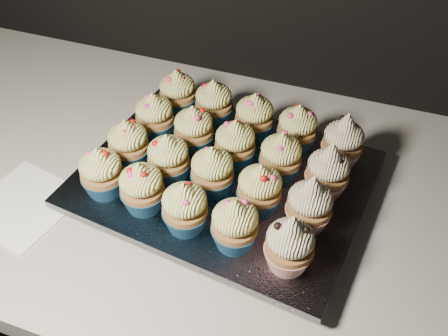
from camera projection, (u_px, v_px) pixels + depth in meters
name	position (u px, v px, depth m)	size (l,w,h in m)	color
worktop	(308.00, 213.00, 0.78)	(2.44, 0.64, 0.04)	beige
napkin	(23.00, 205.00, 0.76)	(0.14, 0.14, 0.00)	white
baking_tray	(224.00, 186.00, 0.78)	(0.39, 0.30, 0.02)	black
foil_lining	(224.00, 178.00, 0.76)	(0.42, 0.33, 0.01)	silver
cupcake_0	(102.00, 172.00, 0.71)	(0.06, 0.06, 0.08)	navy
cupcake_1	(142.00, 188.00, 0.69)	(0.06, 0.06, 0.08)	navy
cupcake_2	(185.00, 208.00, 0.66)	(0.06, 0.06, 0.08)	navy
cupcake_3	(235.00, 225.00, 0.64)	(0.06, 0.06, 0.08)	navy
cupcake_4	(290.00, 245.00, 0.62)	(0.06, 0.06, 0.10)	#A92117
cupcake_5	(129.00, 144.00, 0.76)	(0.06, 0.06, 0.08)	navy
cupcake_6	(168.00, 159.00, 0.73)	(0.06, 0.06, 0.08)	navy
cupcake_7	(212.00, 171.00, 0.71)	(0.06, 0.06, 0.08)	navy
cupcake_8	(260.00, 189.00, 0.69)	(0.06, 0.06, 0.08)	navy
cupcake_9	(310.00, 205.00, 0.66)	(0.06, 0.06, 0.10)	#A92117
cupcake_10	(155.00, 117.00, 0.80)	(0.06, 0.06, 0.08)	navy
cupcake_11	(194.00, 130.00, 0.78)	(0.06, 0.06, 0.08)	navy
cupcake_12	(235.00, 144.00, 0.76)	(0.06, 0.06, 0.08)	navy
cupcake_13	(280.00, 157.00, 0.73)	(0.06, 0.06, 0.08)	navy
cupcake_14	(328.00, 171.00, 0.71)	(0.06, 0.06, 0.10)	#A92117
cupcake_15	(178.00, 93.00, 0.85)	(0.06, 0.06, 0.08)	navy
cupcake_16	(214.00, 103.00, 0.83)	(0.06, 0.06, 0.08)	navy
cupcake_17	(254.00, 117.00, 0.80)	(0.06, 0.06, 0.08)	navy
cupcake_18	(297.00, 129.00, 0.78)	(0.06, 0.06, 0.08)	navy
cupcake_19	(343.00, 142.00, 0.76)	(0.06, 0.06, 0.10)	#A92117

